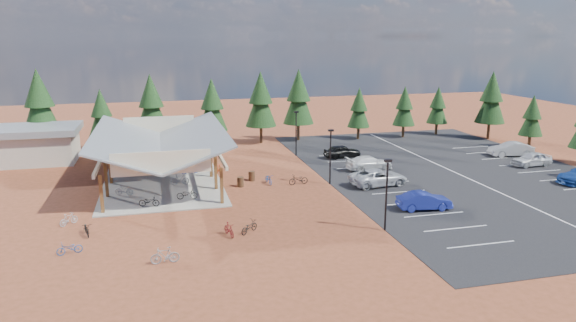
% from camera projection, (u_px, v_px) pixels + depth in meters
% --- Properties ---
extents(ground, '(140.00, 140.00, 0.00)m').
position_uv_depth(ground, '(282.00, 194.00, 44.38)').
color(ground, brown).
rests_on(ground, ground).
extents(asphalt_lot, '(27.00, 44.00, 0.04)m').
position_uv_depth(asphalt_lot, '(454.00, 172.00, 51.63)').
color(asphalt_lot, black).
rests_on(asphalt_lot, ground).
extents(concrete_pad, '(10.60, 18.60, 0.10)m').
position_uv_depth(concrete_pad, '(163.00, 180.00, 48.57)').
color(concrete_pad, gray).
rests_on(concrete_pad, ground).
extents(bike_pavilion, '(11.65, 19.40, 4.97)m').
position_uv_depth(bike_pavilion, '(160.00, 141.00, 47.67)').
color(bike_pavilion, '#583319').
rests_on(bike_pavilion, concrete_pad).
extents(outbuilding, '(11.00, 7.00, 3.90)m').
position_uv_depth(outbuilding, '(26.00, 144.00, 55.11)').
color(outbuilding, '#ADA593').
rests_on(outbuilding, ground).
extents(lamp_post_0, '(0.50, 0.25, 5.14)m').
position_uv_depth(lamp_post_0, '(387.00, 190.00, 35.45)').
color(lamp_post_0, black).
rests_on(lamp_post_0, ground).
extents(lamp_post_1, '(0.50, 0.25, 5.14)m').
position_uv_depth(lamp_post_1, '(330.00, 153.00, 46.75)').
color(lamp_post_1, black).
rests_on(lamp_post_1, ground).
extents(lamp_post_2, '(0.50, 0.25, 5.14)m').
position_uv_depth(lamp_post_2, '(296.00, 130.00, 58.06)').
color(lamp_post_2, black).
rests_on(lamp_post_2, ground).
extents(trash_bin_0, '(0.60, 0.60, 0.90)m').
position_uv_depth(trash_bin_0, '(241.00, 182.00, 46.54)').
color(trash_bin_0, '#3F2816').
rests_on(trash_bin_0, ground).
extents(trash_bin_1, '(0.60, 0.60, 0.90)m').
position_uv_depth(trash_bin_1, '(252.00, 176.00, 48.51)').
color(trash_bin_1, '#3F2816').
rests_on(trash_bin_1, ground).
extents(pine_0, '(4.22, 4.22, 9.84)m').
position_uv_depth(pine_0, '(39.00, 102.00, 58.43)').
color(pine_0, '#382314').
rests_on(pine_0, ground).
extents(pine_1, '(3.16, 3.16, 7.37)m').
position_uv_depth(pine_1, '(101.00, 113.00, 60.37)').
color(pine_1, '#382314').
rests_on(pine_1, ground).
extents(pine_2, '(3.86, 3.86, 8.99)m').
position_uv_depth(pine_2, '(151.00, 103.00, 61.72)').
color(pine_2, '#382314').
rests_on(pine_2, ground).
extents(pine_3, '(3.62, 3.62, 8.43)m').
position_uv_depth(pine_3, '(212.00, 105.00, 62.29)').
color(pine_3, '#382314').
rests_on(pine_3, ground).
extents(pine_4, '(3.91, 3.91, 9.12)m').
position_uv_depth(pine_4, '(261.00, 100.00, 64.50)').
color(pine_4, '#382314').
rests_on(pine_4, ground).
extents(pine_5, '(3.99, 3.99, 9.31)m').
position_uv_depth(pine_5, '(298.00, 97.00, 66.15)').
color(pine_5, '#382314').
rests_on(pine_5, ground).
extents(pine_6, '(2.95, 2.95, 6.86)m').
position_uv_depth(pine_6, '(359.00, 108.00, 67.24)').
color(pine_6, '#382314').
rests_on(pine_6, ground).
extents(pine_7, '(2.97, 2.97, 6.92)m').
position_uv_depth(pine_7, '(404.00, 106.00, 68.48)').
color(pine_7, '#382314').
rests_on(pine_7, ground).
extents(pine_8, '(2.87, 2.87, 6.68)m').
position_uv_depth(pine_8, '(438.00, 105.00, 70.55)').
color(pine_8, '#382314').
rests_on(pine_8, ground).
extents(pine_12, '(2.79, 2.79, 6.50)m').
position_uv_depth(pine_12, '(532.00, 116.00, 61.92)').
color(pine_12, '#382314').
rests_on(pine_12, ground).
extents(pine_13, '(3.84, 3.84, 8.95)m').
position_uv_depth(pine_13, '(491.00, 98.00, 67.32)').
color(pine_13, '#382314').
rests_on(pine_13, ground).
extents(bike_0, '(1.71, 0.88, 0.86)m').
position_uv_depth(bike_0, '(149.00, 201.00, 40.83)').
color(bike_0, black).
rests_on(bike_0, concrete_pad).
extents(bike_1, '(1.63, 0.94, 0.95)m').
position_uv_depth(bike_1, '(124.00, 190.00, 43.71)').
color(bike_1, gray).
rests_on(bike_1, concrete_pad).
extents(bike_2, '(1.91, 1.19, 0.95)m').
position_uv_depth(bike_2, '(149.00, 169.00, 50.68)').
color(bike_2, '#252598').
rests_on(bike_2, concrete_pad).
extents(bike_3, '(1.76, 0.54, 1.05)m').
position_uv_depth(bike_3, '(126.00, 159.00, 54.35)').
color(bike_3, maroon).
rests_on(bike_3, concrete_pad).
extents(bike_4, '(1.76, 0.80, 0.89)m').
position_uv_depth(bike_4, '(187.00, 194.00, 42.65)').
color(bike_4, black).
rests_on(bike_4, concrete_pad).
extents(bike_5, '(1.72, 0.55, 1.02)m').
position_uv_depth(bike_5, '(180.00, 179.00, 46.76)').
color(bike_5, gray).
rests_on(bike_5, concrete_pad).
extents(bike_6, '(1.87, 0.87, 0.95)m').
position_uv_depth(bike_6, '(190.00, 169.00, 50.57)').
color(bike_6, navy).
rests_on(bike_6, concrete_pad).
extents(bike_7, '(1.52, 0.87, 0.88)m').
position_uv_depth(bike_7, '(187.00, 160.00, 54.30)').
color(bike_7, maroon).
rests_on(bike_7, concrete_pad).
extents(bike_8, '(1.02, 1.84, 0.92)m').
position_uv_depth(bike_8, '(87.00, 229.00, 35.19)').
color(bike_8, black).
rests_on(bike_8, ground).
extents(bike_9, '(1.36, 1.30, 0.88)m').
position_uv_depth(bike_9, '(69.00, 219.00, 37.07)').
color(bike_9, '#9FA0A7').
rests_on(bike_9, ground).
extents(bike_10, '(1.64, 0.91, 0.81)m').
position_uv_depth(bike_10, '(69.00, 248.00, 32.09)').
color(bike_10, '#265298').
rests_on(bike_10, ground).
extents(bike_11, '(0.84, 1.64, 0.95)m').
position_uv_depth(bike_11, '(229.00, 229.00, 35.02)').
color(bike_11, maroon).
rests_on(bike_11, ground).
extents(bike_12, '(1.63, 1.55, 0.88)m').
position_uv_depth(bike_12, '(249.00, 227.00, 35.59)').
color(bike_12, black).
rests_on(bike_12, ground).
extents(bike_13, '(1.76, 0.58, 1.04)m').
position_uv_depth(bike_13, '(165.00, 255.00, 30.74)').
color(bike_13, gray).
rests_on(bike_13, ground).
extents(bike_14, '(0.77, 1.77, 0.90)m').
position_uv_depth(bike_14, '(269.00, 179.00, 47.51)').
color(bike_14, '#15469C').
rests_on(bike_14, ground).
extents(bike_15, '(1.11, 1.68, 0.99)m').
position_uv_depth(bike_15, '(218.00, 169.00, 50.87)').
color(bike_15, '#9F2F0C').
rests_on(bike_15, ground).
extents(bike_16, '(1.91, 0.87, 0.97)m').
position_uv_depth(bike_16, '(298.00, 179.00, 47.22)').
color(bike_16, black).
rests_on(bike_16, ground).
extents(car_1, '(4.38, 1.95, 1.40)m').
position_uv_depth(car_1, '(424.00, 201.00, 40.27)').
color(car_1, navy).
rests_on(car_1, asphalt_lot).
extents(car_2, '(5.69, 3.15, 1.51)m').
position_uv_depth(car_2, '(378.00, 177.00, 46.80)').
color(car_2, '#AFB1B7').
rests_on(car_2, asphalt_lot).
extents(car_3, '(5.05, 2.43, 1.42)m').
position_uv_depth(car_3, '(369.00, 163.00, 52.28)').
color(car_3, silver).
rests_on(car_3, asphalt_lot).
extents(car_4, '(4.27, 2.01, 1.41)m').
position_uv_depth(car_4, '(342.00, 151.00, 57.59)').
color(car_4, black).
rests_on(car_4, asphalt_lot).
extents(car_8, '(4.43, 2.03, 1.47)m').
position_uv_depth(car_8, '(532.00, 159.00, 53.84)').
color(car_8, '#B3B6BB').
rests_on(car_8, asphalt_lot).
extents(car_9, '(5.09, 2.59, 1.60)m').
position_uv_depth(car_9, '(511.00, 149.00, 58.21)').
color(car_9, '#B3B3B3').
rests_on(car_9, asphalt_lot).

